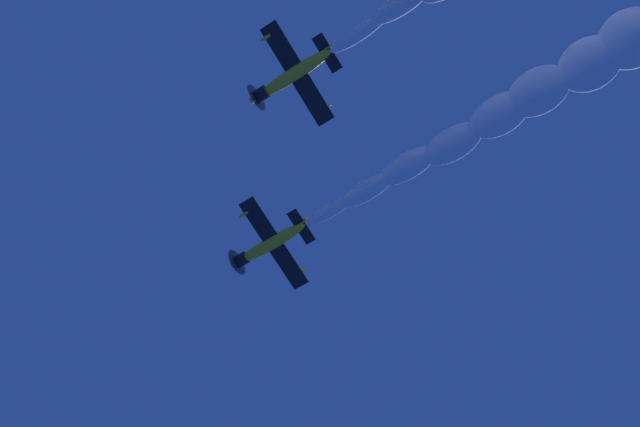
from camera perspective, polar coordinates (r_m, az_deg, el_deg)
name	(u,v)px	position (r m, az deg, el deg)	size (l,w,h in m)	color
airplane_lead	(269,244)	(85.04, -3.12, -1.90)	(7.85, 7.96, 3.37)	gold
airplane_left_wingman	(292,75)	(78.70, -1.72, 8.44)	(7.89, 7.94, 3.68)	gold
smoke_trail_lead	(541,91)	(79.82, 13.37, 7.31)	(27.67, 25.08, 4.94)	white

